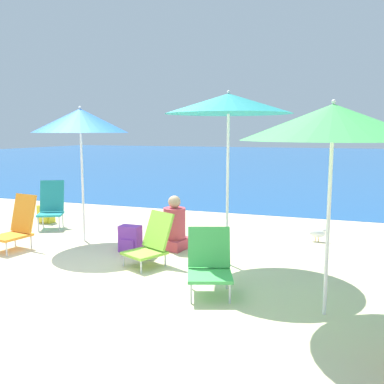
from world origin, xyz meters
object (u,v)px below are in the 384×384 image
at_px(seagull, 318,233).
at_px(person_seated_near, 174,228).
at_px(beach_umbrella_teal, 228,104).
at_px(backpack_purple, 130,239).
at_px(beach_chair_teal, 51,204).
at_px(beach_umbrella_blue, 80,121).
at_px(beach_chair_green, 209,262).
at_px(beach_chair_lime, 151,241).
at_px(beach_umbrella_green, 333,122).
at_px(beach_chair_orange, 17,224).
at_px(backpack_yellow, 46,214).

bearing_deg(seagull, person_seated_near, -150.19).
relative_size(beach_umbrella_teal, backpack_purple, 5.85).
bearing_deg(beach_chair_teal, person_seated_near, -38.82).
xyz_separation_m(beach_umbrella_blue, beach_chair_green, (2.60, -1.48, -1.60)).
bearing_deg(beach_umbrella_teal, beach_chair_green, -85.49).
relative_size(beach_chair_teal, person_seated_near, 1.06).
relative_size(beach_umbrella_teal, beach_chair_lime, 3.20).
bearing_deg(beach_umbrella_green, beach_chair_green, 171.32).
bearing_deg(beach_chair_orange, beach_umbrella_blue, 56.51).
height_order(person_seated_near, backpack_purple, person_seated_near).
bearing_deg(beach_chair_green, beach_umbrella_blue, 130.96).
distance_m(beach_umbrella_teal, beach_umbrella_green, 1.84).
bearing_deg(beach_umbrella_blue, backpack_purple, -17.83).
bearing_deg(seagull, backpack_purple, -149.20).
height_order(beach_chair_teal, beach_chair_lime, beach_chair_teal).
distance_m(beach_umbrella_blue, beach_chair_teal, 1.99).
bearing_deg(backpack_purple, beach_chair_green, -35.99).
bearing_deg(beach_umbrella_green, beach_chair_teal, 154.97).
xyz_separation_m(beach_chair_orange, person_seated_near, (2.26, 0.79, -0.05)).
xyz_separation_m(beach_chair_orange, backpack_yellow, (-0.83, 1.70, -0.21)).
height_order(beach_chair_teal, backpack_purple, beach_chair_teal).
height_order(beach_umbrella_blue, beach_chair_green, beach_umbrella_blue).
height_order(beach_umbrella_blue, person_seated_near, beach_umbrella_blue).
relative_size(beach_chair_green, seagull, 2.64).
distance_m(beach_umbrella_green, backpack_purple, 3.55).
height_order(beach_umbrella_blue, beach_chair_teal, beach_umbrella_blue).
bearing_deg(beach_chair_lime, beach_umbrella_teal, 47.66).
bearing_deg(beach_chair_green, person_seated_near, 104.49).
xyz_separation_m(beach_chair_teal, beach_chair_orange, (0.44, -1.39, -0.07)).
relative_size(beach_chair_teal, backpack_yellow, 2.53).
relative_size(beach_umbrella_blue, backpack_yellow, 6.34).
bearing_deg(beach_umbrella_blue, beach_chair_green, -29.64).
distance_m(beach_chair_teal, person_seated_near, 2.77).
height_order(beach_umbrella_green, beach_chair_lime, beach_umbrella_green).
xyz_separation_m(beach_umbrella_blue, beach_umbrella_green, (3.84, -1.67, -0.09)).
bearing_deg(beach_chair_green, backpack_yellow, 129.93).
bearing_deg(beach_chair_green, beach_chair_orange, 147.87).
xyz_separation_m(backpack_purple, seagull, (2.60, 1.55, -0.05)).
bearing_deg(beach_chair_lime, backpack_yellow, 176.59).
distance_m(beach_umbrella_green, beach_chair_green, 1.96).
relative_size(beach_umbrella_teal, seagull, 8.55).
distance_m(beach_umbrella_teal, beach_chair_lime, 2.07).
xyz_separation_m(beach_umbrella_blue, backpack_yellow, (-1.52, 0.96, -1.77)).
height_order(beach_umbrella_teal, backpack_yellow, beach_umbrella_teal).
bearing_deg(person_seated_near, beach_chair_green, -46.40).
relative_size(beach_chair_teal, beach_chair_green, 1.22).
xyz_separation_m(beach_umbrella_teal, person_seated_near, (-0.95, 0.47, -1.80)).
relative_size(beach_umbrella_teal, beach_umbrella_blue, 1.06).
relative_size(beach_chair_teal, beach_chair_lime, 1.20).
relative_size(person_seated_near, backpack_purple, 2.08).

